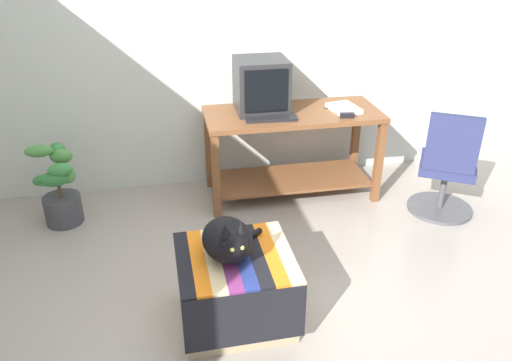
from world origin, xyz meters
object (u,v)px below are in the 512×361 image
Objects in this scene: book at (344,108)px; ottoman_with_blanket at (236,287)px; cat at (228,240)px; keyboard at (271,118)px; desk at (292,139)px; tv_monitor at (261,86)px; potted_plant at (60,191)px; stapler at (347,115)px; office_chair at (447,171)px.

ottoman_with_blanket is at bearing -138.43° from book.
keyboard is at bearing 60.89° from cat.
cat is (-1.19, -1.40, -0.20)m from book.
desk is at bearing 63.16° from ottoman_with_blanket.
tv_monitor is at bearing 101.32° from keyboard.
desk is at bearing 55.71° from cat.
desk is 3.46× the size of cat.
stapler reaches higher than potted_plant.
keyboard is 0.62× the size of potted_plant.
book is at bearing 50.46° from ottoman_with_blanket.
desk is at bearing 35.89° from keyboard.
book is (0.66, -0.14, -0.19)m from tv_monitor.
desk is 2.19× the size of ottoman_with_blanket.
book is 2.49× the size of stapler.
keyboard is 1.51m from ottoman_with_blanket.
cat is at bearing 56.62° from office_chair.
cat reaches higher than ottoman_with_blanket.
ottoman_with_blanket is 1.02× the size of potted_plant.
desk is at bearing 71.80° from stapler.
potted_plant is (-1.64, -0.18, -0.69)m from tv_monitor.
cat is at bearing 148.78° from stapler.
ottoman_with_blanket is (-0.49, -1.54, -0.74)m from tv_monitor.
office_chair is 0.90m from stapler.
tv_monitor reaches higher than ottoman_with_blanket.
potted_plant is at bearing -172.73° from tv_monitor.
keyboard is at bearing 178.36° from book.
cat is 0.64× the size of potted_plant.
desk is 3.40× the size of tv_monitor.
book is (0.64, 0.08, 0.01)m from keyboard.
ottoman_with_blanket is 1.58× the size of cat.
cat is 1.70m from stapler.
office_chair is at bearing -9.43° from potted_plant.
ottoman_with_blanket is (-0.52, -1.32, -0.54)m from keyboard.
book reaches higher than potted_plant.
desk reaches higher than cat.
stapler is at bearing -29.02° from desk.
book is 0.41× the size of ottoman_with_blanket.
potted_plant is (-1.88, -0.09, -0.24)m from desk.
tv_monitor is at bearing 158.82° from book.
ottoman_with_blanket is at bearing -106.58° from tv_monitor.
ottoman_with_blanket is (-1.15, -1.40, -0.55)m from book.
office_chair is at bearing 18.40° from cat.
potted_plant reaches higher than ottoman_with_blanket.
office_chair is at bearing -26.79° from desk.
desk is at bearing 2.68° from potted_plant.
potted_plant is at bearing -177.43° from keyboard.
potted_plant is at bearing 122.76° from cat.
potted_plant is at bearing 171.98° from book.
potted_plant is 2.32m from stapler.
book reaches higher than desk.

